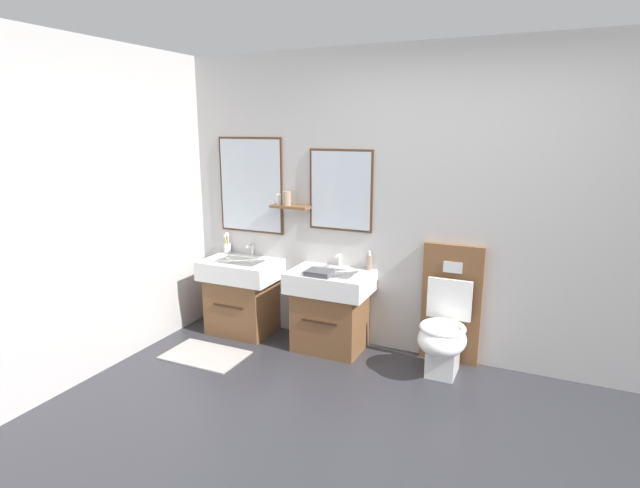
% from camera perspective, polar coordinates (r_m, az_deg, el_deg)
% --- Properties ---
extents(wall_back, '(5.23, 0.27, 2.56)m').
position_cam_1_polar(wall_back, '(4.19, 15.17, 3.98)').
color(wall_back, '#B7B5B2').
rests_on(wall_back, ground).
extents(wall_left, '(0.12, 3.65, 2.56)m').
position_cam_1_polar(wall_left, '(4.00, -29.06, 2.34)').
color(wall_left, '#B7B5B2').
rests_on(wall_left, ground).
extents(bath_mat, '(0.68, 0.44, 0.01)m').
position_cam_1_polar(bath_mat, '(4.52, -12.89, -12.18)').
color(bath_mat, '#9E9993').
rests_on(bath_mat, ground).
extents(vanity_sink_left, '(0.70, 0.51, 0.70)m').
position_cam_1_polar(vanity_sink_left, '(4.84, -8.79, -5.56)').
color(vanity_sink_left, brown).
rests_on(vanity_sink_left, ground).
extents(tap_on_left_sink, '(0.03, 0.13, 0.11)m').
position_cam_1_polar(tap_on_left_sink, '(4.88, -7.76, -0.51)').
color(tap_on_left_sink, silver).
rests_on(tap_on_left_sink, vanity_sink_left).
extents(vanity_sink_right, '(0.70, 0.51, 0.70)m').
position_cam_1_polar(vanity_sink_right, '(4.43, 1.22, -7.20)').
color(vanity_sink_right, brown).
rests_on(vanity_sink_right, ground).
extents(tap_on_right_sink, '(0.03, 0.13, 0.11)m').
position_cam_1_polar(tap_on_right_sink, '(4.47, 2.19, -1.66)').
color(tap_on_right_sink, silver).
rests_on(tap_on_right_sink, vanity_sink_right).
extents(toilet, '(0.48, 0.62, 1.00)m').
position_cam_1_polar(toilet, '(4.17, 14.13, -8.92)').
color(toilet, brown).
rests_on(toilet, ground).
extents(toothbrush_cup, '(0.07, 0.07, 0.20)m').
position_cam_1_polar(toothbrush_cup, '(5.02, -10.47, -0.35)').
color(toothbrush_cup, silver).
rests_on(toothbrush_cup, vanity_sink_left).
extents(soap_dispenser, '(0.06, 0.06, 0.17)m').
position_cam_1_polar(soap_dispenser, '(4.37, 5.60, -2.05)').
color(soap_dispenser, gray).
rests_on(soap_dispenser, vanity_sink_right).
extents(folded_hand_towel, '(0.22, 0.16, 0.04)m').
position_cam_1_polar(folded_hand_towel, '(4.20, -0.09, -3.31)').
color(folded_hand_towel, '#47474C').
rests_on(folded_hand_towel, vanity_sink_right).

